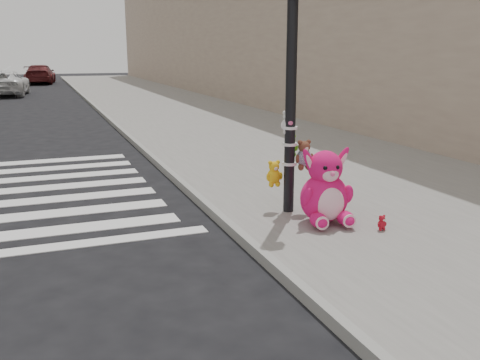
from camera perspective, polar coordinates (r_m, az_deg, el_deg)
name	(u,v)px	position (r m, az deg, el deg)	size (l,w,h in m)	color
ground	(145,293)	(6.03, -10.14, -11.77)	(120.00, 120.00, 0.00)	black
sidewalk_near	(243,133)	(16.67, 0.28, 5.03)	(7.00, 80.00, 0.14)	slate
curb_edge	(131,139)	(15.77, -11.52, 4.27)	(0.12, 80.00, 0.15)	gray
bld_near	(274,0)	(27.94, 3.62, 18.62)	(5.00, 60.00, 10.00)	tan
signal_pole	(291,108)	(8.06, 5.49, 7.64)	(0.72, 0.48, 4.00)	black
pink_bunny	(325,192)	(7.74, 9.08, -1.27)	(0.79, 0.88, 1.12)	#E61368
red_teddy	(382,223)	(7.66, 14.88, -4.43)	(0.15, 0.10, 0.22)	#B51221
car_white_near	(5,83)	(34.39, -23.82, 9.43)	(2.39, 5.17, 1.44)	white
car_maroon_near	(40,74)	(45.77, -20.55, 10.51)	(2.07, 5.10, 1.48)	#5A191C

